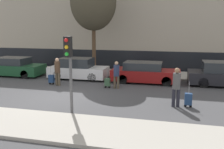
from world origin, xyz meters
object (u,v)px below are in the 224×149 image
trolley_left (51,79)px  pedestrian_center (116,73)px  bare_tree_near_crossing (93,2)px  traffic_light (69,59)px  parked_car_0 (15,67)px  trolley_right (188,99)px  parked_bicycle (62,65)px  parked_car_2 (145,73)px  parked_car_1 (78,69)px  trolley_center (107,82)px  pedestrian_right (176,85)px  pedestrian_left (57,70)px

trolley_left → pedestrian_center: pedestrian_center is taller
bare_tree_near_crossing → traffic_light: bearing=-78.6°
parked_car_0 → trolley_right: (12.07, -4.65, -0.26)m
parked_bicycle → trolley_left: bearing=-72.5°
trolley_right → parked_car_2: bearing=117.8°
parked_car_1 → trolley_center: size_ratio=3.59×
trolley_left → pedestrian_right: bearing=-20.1°
trolley_left → pedestrian_right: pedestrian_right is taller
trolley_left → pedestrian_left: bearing=-17.9°
trolley_center → pedestrian_left: bearing=-177.7°
parked_car_1 → trolley_center: bearing=-38.0°
parked_car_0 → parked_bicycle: parked_car_0 is taller
pedestrian_center → pedestrian_right: 4.31m
pedestrian_left → pedestrian_center: pedestrian_left is taller
parked_car_2 → pedestrian_center: size_ratio=2.72×
bare_tree_near_crossing → trolley_left: bearing=-114.4°
parked_car_0 → parked_car_2: size_ratio=0.95×
pedestrian_right → traffic_light: size_ratio=0.56×
pedestrian_left → pedestrian_right: pedestrian_right is taller
traffic_light → trolley_right: bearing=24.8°
parked_bicycle → trolley_center: bearing=-42.4°
pedestrian_right → pedestrian_center: bearing=-46.2°
parked_bicycle → bare_tree_near_crossing: 5.80m
pedestrian_right → traffic_light: traffic_light is taller
trolley_center → bare_tree_near_crossing: (-2.00, 3.68, 4.94)m
pedestrian_center → parked_bicycle: (-5.66, 4.70, -0.42)m
pedestrian_left → trolley_center: pedestrian_left is taller
pedestrian_center → trolley_right: 4.73m
parked_car_2 → trolley_left: size_ratio=3.82×
trolley_left → traffic_light: size_ratio=0.36×
parked_car_2 → pedestrian_center: 2.52m
parked_car_2 → trolley_right: (2.47, -4.68, -0.25)m
pedestrian_right → trolley_right: 0.85m
parked_car_2 → parked_car_1: bearing=179.3°
pedestrian_center → trolley_right: (3.90, -2.62, -0.53)m
pedestrian_right → parked_car_2: bearing=-75.4°
trolley_right → parked_bicycle: bearing=142.6°
pedestrian_right → bare_tree_near_crossing: bearing=-54.7°
trolley_center → traffic_light: traffic_light is taller
parked_car_2 → parked_car_0: bearing=-179.8°
parked_car_0 → pedestrian_right: bearing=-22.3°
traffic_light → bare_tree_near_crossing: bare_tree_near_crossing is taller
trolley_left → parked_bicycle: trolley_left is taller
trolley_center → pedestrian_center: bearing=-2.4°
parked_car_1 → pedestrian_right: bearing=-36.1°
parked_car_1 → trolley_right: (7.13, -4.74, -0.29)m
trolley_left → trolley_right: 8.54m
pedestrian_center → bare_tree_near_crossing: (-2.55, 3.70, 4.37)m
bare_tree_near_crossing → trolley_right: bearing=-44.4°
parked_car_0 → trolley_left: size_ratio=3.64×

